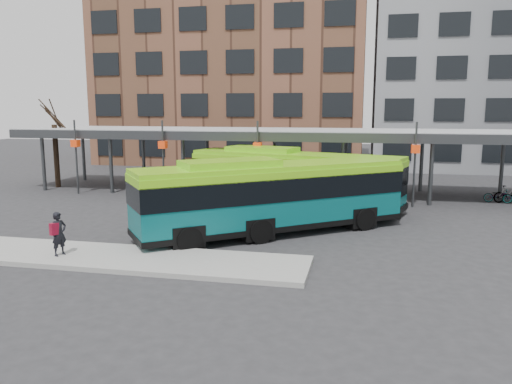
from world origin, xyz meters
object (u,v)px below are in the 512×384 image
at_px(tree, 56,153).
at_px(bus_front, 272,195).
at_px(bus_rear, 293,177).
at_px(pedestrian, 59,233).

xyz_separation_m(tree, bus_front, (17.27, -9.91, -0.66)).
distance_m(bus_rear, pedestrian, 13.69).
distance_m(tree, bus_front, 19.93).
relative_size(bus_front, pedestrian, 6.99).
height_order(bus_rear, pedestrian, bus_rear).
relative_size(bus_front, bus_rear, 0.92).
xyz_separation_m(bus_front, pedestrian, (-6.97, -5.50, -0.77)).
relative_size(tree, pedestrian, 3.43).
bearing_deg(pedestrian, bus_rear, -8.10).
xyz_separation_m(bus_front, bus_rear, (0.04, 6.23, -0.03)).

